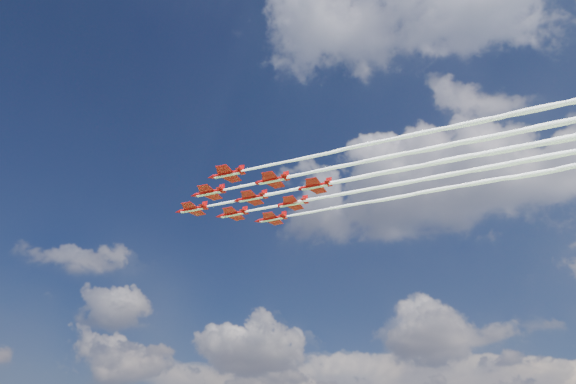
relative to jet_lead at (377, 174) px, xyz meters
The scene contains 9 objects.
jet_lead is the anchor object (origin of this frame).
jet_row2_port 11.70m from the jet_lead, 32.67° to the right, with size 114.28×14.61×2.58m.
jet_row2_starb 11.70m from the jet_lead, 42.47° to the left, with size 114.28×14.61×2.58m.
jet_row3_port 23.39m from the jet_lead, 32.67° to the right, with size 114.28×14.61×2.58m.
jet_row3_centre 18.54m from the jet_lead, ahead, with size 114.28×14.61×2.58m.
jet_row3_starb 23.39m from the jet_lead, 42.47° to the left, with size 114.28×14.61×2.58m.
jet_row4_port 28.71m from the jet_lead, ahead, with size 114.28×14.61×2.58m.
jet_row4_starb 28.71m from the jet_lead, 19.28° to the left, with size 114.28×14.61×2.58m.
jet_tail 37.08m from the jet_lead, ahead, with size 114.28×14.61×2.58m.
Camera 1 is at (70.26, -112.76, 4.00)m, focal length 35.00 mm.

